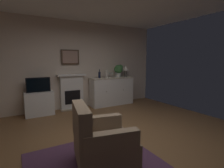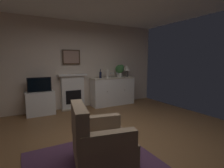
# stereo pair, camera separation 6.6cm
# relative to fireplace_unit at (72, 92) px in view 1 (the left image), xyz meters

# --- Properties ---
(ground_plane) EXTENTS (5.86, 5.58, 0.10)m
(ground_plane) POSITION_rel_fireplace_unit_xyz_m (0.16, -2.63, -0.60)
(ground_plane) COLOR brown
(ground_plane) RESTS_ON ground
(wall_rear) EXTENTS (5.86, 0.06, 2.74)m
(wall_rear) POSITION_rel_fireplace_unit_xyz_m (0.16, 0.13, 0.82)
(wall_rear) COLOR beige
(wall_rear) RESTS_ON ground_plane
(area_rug) EXTENTS (1.86, 1.65, 0.02)m
(area_rug) POSITION_rel_fireplace_unit_xyz_m (-0.57, -3.05, -0.54)
(area_rug) COLOR #4C2D47
(area_rug) RESTS_ON ground_plane
(fireplace_unit) EXTENTS (0.87, 0.30, 1.10)m
(fireplace_unit) POSITION_rel_fireplace_unit_xyz_m (0.00, 0.00, 0.00)
(fireplace_unit) COLOR white
(fireplace_unit) RESTS_ON ground_plane
(framed_picture) EXTENTS (0.55, 0.04, 0.45)m
(framed_picture) POSITION_rel_fireplace_unit_xyz_m (0.00, 0.05, 1.08)
(framed_picture) COLOR #473323
(sideboard_cabinet) EXTENTS (1.52, 0.49, 0.95)m
(sideboard_cabinet) POSITION_rel_fireplace_unit_xyz_m (1.35, -0.18, -0.07)
(sideboard_cabinet) COLOR white
(sideboard_cabinet) RESTS_ON ground_plane
(table_lamp) EXTENTS (0.26, 0.26, 0.40)m
(table_lamp) POSITION_rel_fireplace_unit_xyz_m (1.91, -0.18, 0.68)
(table_lamp) COLOR #4C4742
(table_lamp) RESTS_ON sideboard_cabinet
(wine_bottle) EXTENTS (0.08, 0.08, 0.29)m
(wine_bottle) POSITION_rel_fireplace_unit_xyz_m (0.90, -0.15, 0.51)
(wine_bottle) COLOR black
(wine_bottle) RESTS_ON sideboard_cabinet
(wine_glass_left) EXTENTS (0.07, 0.07, 0.16)m
(wine_glass_left) POSITION_rel_fireplace_unit_xyz_m (1.27, -0.18, 0.52)
(wine_glass_left) COLOR silver
(wine_glass_left) RESTS_ON sideboard_cabinet
(wine_glass_center) EXTENTS (0.07, 0.07, 0.16)m
(wine_glass_center) POSITION_rel_fireplace_unit_xyz_m (1.38, -0.15, 0.52)
(wine_glass_center) COLOR silver
(wine_glass_center) RESTS_ON sideboard_cabinet
(wine_glass_right) EXTENTS (0.07, 0.07, 0.16)m
(wine_glass_right) POSITION_rel_fireplace_unit_xyz_m (1.49, -0.20, 0.52)
(wine_glass_right) COLOR silver
(wine_glass_right) RESTS_ON sideboard_cabinet
(vase_decorative) EXTENTS (0.11, 0.11, 0.28)m
(vase_decorative) POSITION_rel_fireplace_unit_xyz_m (1.12, -0.23, 0.54)
(vase_decorative) COLOR beige
(vase_decorative) RESTS_ON sideboard_cabinet
(tv_cabinet) EXTENTS (0.75, 0.42, 0.66)m
(tv_cabinet) POSITION_rel_fireplace_unit_xyz_m (-0.97, -0.16, -0.22)
(tv_cabinet) COLOR white
(tv_cabinet) RESTS_ON ground_plane
(tv_set) EXTENTS (0.62, 0.07, 0.40)m
(tv_set) POSITION_rel_fireplace_unit_xyz_m (-0.98, -0.19, 0.31)
(tv_set) COLOR black
(tv_set) RESTS_ON tv_cabinet
(potted_plant_small) EXTENTS (0.30, 0.30, 0.43)m
(potted_plant_small) POSITION_rel_fireplace_unit_xyz_m (1.65, -0.13, 0.66)
(potted_plant_small) COLOR beige
(potted_plant_small) RESTS_ON sideboard_cabinet
(armchair) EXTENTS (0.94, 0.91, 0.92)m
(armchair) POSITION_rel_fireplace_unit_xyz_m (-0.51, -3.11, -0.17)
(armchair) COLOR #8C7259
(armchair) RESTS_ON ground_plane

